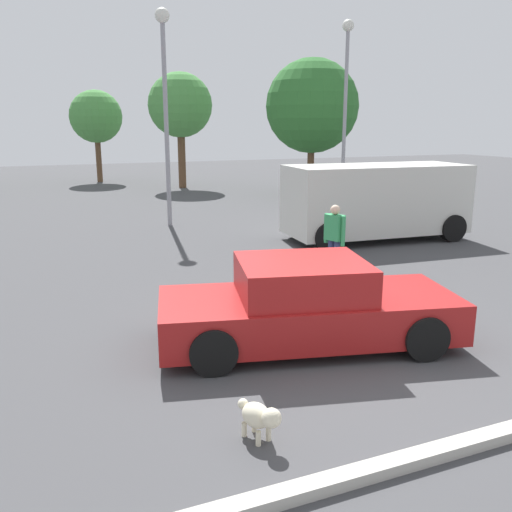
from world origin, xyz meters
The scene contains 11 objects.
ground_plane centered at (0.00, 0.00, 0.00)m, with size 80.00×80.00×0.00m, color #424244.
sedan_foreground centered at (-0.19, 0.26, 0.59)m, with size 4.62×2.67×1.28m.
dog centered at (-1.83, -1.82, 0.27)m, with size 0.35×0.60×0.44m.
van_white centered at (5.14, 6.22, 1.14)m, with size 5.16×2.45×2.10m.
pedestrian centered at (2.15, 3.43, 0.90)m, with size 0.35×0.55×1.53m.
parking_curb centered at (0.00, -2.78, 0.06)m, with size 7.18×0.20×0.12m, color #B7B2A8.
light_post_near centered at (7.82, 12.39, 4.70)m, with size 0.44×0.44×7.02m.
light_post_mid centered at (0.30, 10.62, 4.43)m, with size 0.44×0.44×6.55m.
tree_back_center centered at (3.50, 20.87, 4.08)m, with size 3.19×3.19×5.72m.
tree_back_right centered at (8.10, 15.62, 3.96)m, with size 4.13×4.13×6.03m.
tree_far_right centered at (-0.07, 25.44, 3.57)m, with size 2.86×2.86×5.03m.
Camera 1 is at (-3.80, -6.45, 3.20)m, focal length 38.09 mm.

